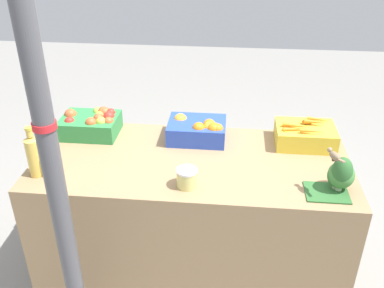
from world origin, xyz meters
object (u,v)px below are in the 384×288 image
(orange_crate, at_px, (198,130))
(juice_bottle_cloudy, at_px, (53,158))
(pickle_jar, at_px, (187,178))
(carrot_crate, at_px, (305,135))
(support_pole, at_px, (49,151))
(sparrow_bird, at_px, (334,155))
(juice_bottle_golden, at_px, (34,155))
(apple_crate, at_px, (92,123))
(broccoli_pile, at_px, (340,175))

(orange_crate, bearing_deg, juice_bottle_cloudy, -146.39)
(pickle_jar, bearing_deg, carrot_crate, 38.05)
(support_pole, bearing_deg, orange_crate, 59.06)
(orange_crate, height_order, pickle_jar, orange_crate)
(carrot_crate, bearing_deg, orange_crate, -179.28)
(sparrow_bird, bearing_deg, juice_bottle_golden, 63.49)
(support_pole, height_order, orange_crate, support_pole)
(carrot_crate, relative_size, pickle_jar, 3.19)
(juice_bottle_golden, bearing_deg, apple_crate, 72.75)
(apple_crate, relative_size, juice_bottle_golden, 1.22)
(apple_crate, xyz_separation_m, pickle_jar, (0.67, -0.53, -0.02))
(apple_crate, bearing_deg, juice_bottle_cloudy, -95.79)
(juice_bottle_cloudy, bearing_deg, broccoli_pile, 0.52)
(juice_bottle_golden, bearing_deg, support_pole, -54.17)
(apple_crate, bearing_deg, support_pole, -81.12)
(broccoli_pile, xyz_separation_m, juice_bottle_cloudy, (-1.51, -0.01, 0.02))
(apple_crate, bearing_deg, juice_bottle_golden, -107.25)
(carrot_crate, xyz_separation_m, juice_bottle_cloudy, (-1.40, -0.50, 0.05))
(carrot_crate, height_order, broccoli_pile, broccoli_pile)
(pickle_jar, bearing_deg, support_pole, -143.80)
(broccoli_pile, bearing_deg, apple_crate, 161.35)
(support_pole, distance_m, juice_bottle_cloudy, 0.55)
(orange_crate, xyz_separation_m, juice_bottle_cloudy, (-0.74, -0.49, 0.04))
(orange_crate, xyz_separation_m, pickle_jar, (-0.01, -0.52, -0.02))
(apple_crate, xyz_separation_m, orange_crate, (0.69, -0.01, -0.00))
(juice_bottle_golden, xyz_separation_m, juice_bottle_cloudy, (0.11, 0.00, -0.02))
(support_pole, bearing_deg, carrot_crate, 37.24)
(pickle_jar, bearing_deg, orange_crate, 88.57)
(support_pole, height_order, juice_bottle_golden, support_pole)
(broccoli_pile, bearing_deg, juice_bottle_golden, -179.52)
(juice_bottle_golden, xyz_separation_m, pickle_jar, (0.83, -0.03, -0.07))
(orange_crate, distance_m, juice_bottle_cloudy, 0.89)
(juice_bottle_golden, bearing_deg, orange_crate, 30.18)
(sparrow_bird, bearing_deg, orange_crate, 28.50)
(support_pole, height_order, juice_bottle_cloudy, support_pole)
(carrot_crate, height_order, sparrow_bird, sparrow_bird)
(carrot_crate, xyz_separation_m, juice_bottle_golden, (-1.50, -0.50, 0.06))
(support_pole, height_order, sparrow_bird, support_pole)
(juice_bottle_cloudy, height_order, sparrow_bird, juice_bottle_cloudy)
(apple_crate, height_order, juice_bottle_cloudy, juice_bottle_cloudy)
(orange_crate, xyz_separation_m, sparrow_bird, (0.71, -0.51, 0.16))
(support_pole, distance_m, carrot_crate, 1.55)
(carrot_crate, height_order, juice_bottle_golden, juice_bottle_golden)
(support_pole, relative_size, broccoli_pile, 9.93)
(orange_crate, height_order, juice_bottle_cloudy, juice_bottle_cloudy)
(juice_bottle_golden, relative_size, sparrow_bird, 2.30)
(support_pole, bearing_deg, pickle_jar, 36.20)
(apple_crate, xyz_separation_m, juice_bottle_cloudy, (-0.05, -0.50, 0.04))
(apple_crate, height_order, pickle_jar, apple_crate)
(pickle_jar, bearing_deg, juice_bottle_golden, 178.10)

